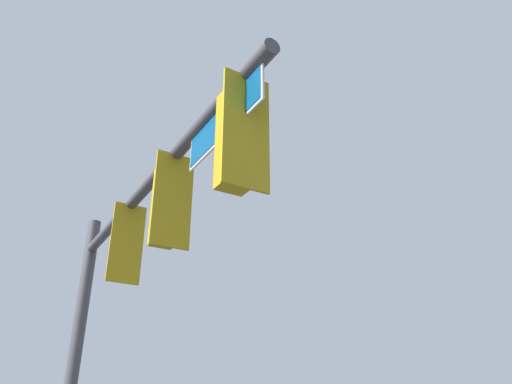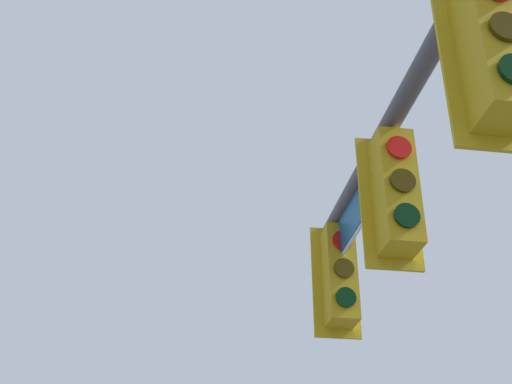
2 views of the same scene
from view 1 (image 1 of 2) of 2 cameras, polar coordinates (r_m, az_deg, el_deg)
The scene contains 1 object.
signal_pole_near at distance 7.83m, azimuth -14.42°, elevation -7.81°, with size 6.85×1.87×5.86m.
Camera 1 is at (3.95, -5.94, 1.90)m, focal length 35.00 mm.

